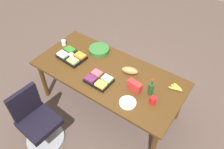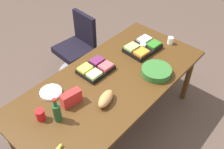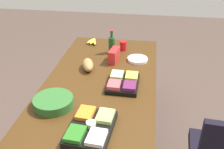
# 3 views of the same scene
# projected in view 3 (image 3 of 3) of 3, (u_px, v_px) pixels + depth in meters

# --- Properties ---
(ground_plane) EXTENTS (10.00, 10.00, 0.00)m
(ground_plane) POSITION_uv_depth(u_px,v_px,m) (101.00, 146.00, 2.85)
(ground_plane) COLOR #4C3C35
(conference_table) EXTENTS (2.26, 1.05, 0.80)m
(conference_table) POSITION_uv_depth(u_px,v_px,m) (100.00, 90.00, 2.50)
(conference_table) COLOR #412810
(conference_table) RESTS_ON ground
(red_solo_cup) EXTENTS (0.09, 0.09, 0.11)m
(red_solo_cup) POSITION_uv_depth(u_px,v_px,m) (123.00, 46.00, 3.11)
(red_solo_cup) COLOR red
(red_solo_cup) RESTS_ON conference_table
(banana_bunch) EXTENTS (0.20, 0.14, 0.04)m
(banana_bunch) POSITION_uv_depth(u_px,v_px,m) (93.00, 41.00, 3.30)
(banana_bunch) COLOR yellow
(banana_bunch) RESTS_ON conference_table
(salad_bowl) EXTENTS (0.42, 0.42, 0.08)m
(salad_bowl) POSITION_uv_depth(u_px,v_px,m) (53.00, 102.00, 2.14)
(salad_bowl) COLOR #2B6029
(salad_bowl) RESTS_ON conference_table
(paper_plate_stack) EXTENTS (0.22, 0.22, 0.03)m
(paper_plate_stack) POSITION_uv_depth(u_px,v_px,m) (138.00, 59.00, 2.88)
(paper_plate_stack) COLOR white
(paper_plate_stack) RESTS_ON conference_table
(chip_bag_red) EXTENTS (0.21, 0.11, 0.14)m
(chip_bag_red) POSITION_uv_depth(u_px,v_px,m) (114.00, 55.00, 2.84)
(chip_bag_red) COLOR red
(chip_bag_red) RESTS_ON conference_table
(fruit_platter) EXTENTS (0.36, 0.29, 0.07)m
(fruit_platter) POSITION_uv_depth(u_px,v_px,m) (123.00, 82.00, 2.42)
(fruit_platter) COLOR black
(fruit_platter) RESTS_ON conference_table
(bread_loaf) EXTENTS (0.26, 0.18, 0.10)m
(bread_loaf) POSITION_uv_depth(u_px,v_px,m) (88.00, 65.00, 2.69)
(bread_loaf) COLOR #A57544
(bread_loaf) RESTS_ON conference_table
(wine_bottle) EXTENTS (0.08, 0.08, 0.27)m
(wine_bottle) POSITION_uv_depth(u_px,v_px,m) (112.00, 44.00, 3.01)
(wine_bottle) COLOR #1C4321
(wine_bottle) RESTS_ON conference_table
(veggie_tray) EXTENTS (0.44, 0.33, 0.09)m
(veggie_tray) POSITION_uv_depth(u_px,v_px,m) (91.00, 128.00, 1.87)
(veggie_tray) COLOR black
(veggie_tray) RESTS_ON conference_table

